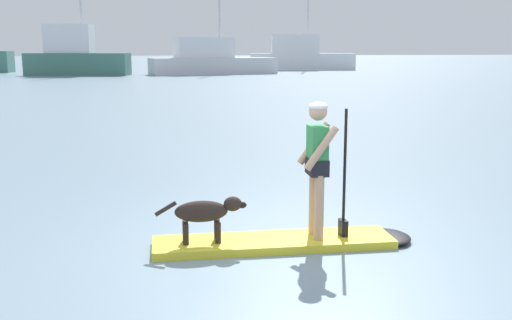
{
  "coord_description": "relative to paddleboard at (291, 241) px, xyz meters",
  "views": [
    {
      "loc": [
        -1.73,
        -6.82,
        2.4
      ],
      "look_at": [
        0.0,
        1.0,
        0.9
      ],
      "focal_mm": 41.86,
      "sensor_mm": 36.0,
      "label": 1
    }
  ],
  "objects": [
    {
      "name": "moored_boat_center",
      "position": [
        -6.09,
        49.9,
        1.64
      ],
      "size": [
        9.44,
        4.69,
        9.72
      ],
      "color": "#3F7266",
      "rests_on": "ground_plane"
    },
    {
      "name": "paddleboard",
      "position": [
        0.0,
        0.0,
        0.0
      ],
      "size": [
        3.27,
        0.89,
        0.1
      ],
      "color": "yellow",
      "rests_on": "ground_plane"
    },
    {
      "name": "dog",
      "position": [
        -1.05,
        0.07,
        0.42
      ],
      "size": [
        1.11,
        0.26,
        0.55
      ],
      "color": "#2D231E",
      "rests_on": "paddleboard"
    },
    {
      "name": "moored_boat_far_starboard",
      "position": [
        17.69,
        58.89,
        1.45
      ],
      "size": [
        11.98,
        4.6,
        12.17
      ],
      "color": "white",
      "rests_on": "ground_plane"
    },
    {
      "name": "ground_plane",
      "position": [
        -0.22,
        0.02,
        -0.05
      ],
      "size": [
        400.0,
        400.0,
        0.0
      ],
      "primitive_type": "plane",
      "color": "gray"
    },
    {
      "name": "moored_boat_far_port",
      "position": [
        6.18,
        49.75,
        1.23
      ],
      "size": [
        12.28,
        5.05,
        9.5
      ],
      "color": "silver",
      "rests_on": "ground_plane"
    },
    {
      "name": "person_paddler",
      "position": [
        0.32,
        -0.02,
        1.01
      ],
      "size": [
        0.62,
        0.5,
        1.67
      ],
      "color": "tan",
      "rests_on": "paddleboard"
    }
  ]
}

